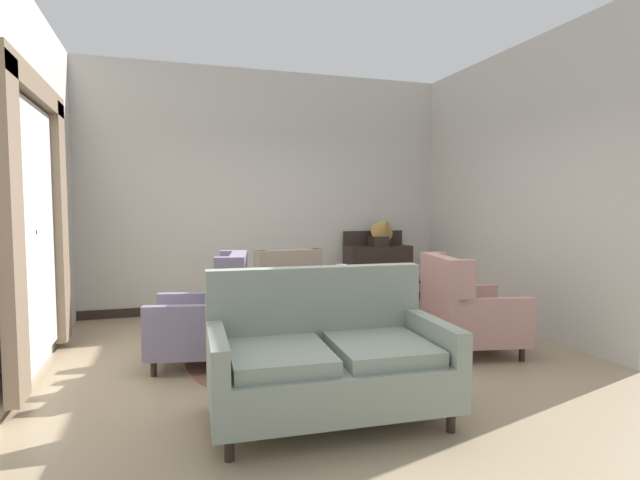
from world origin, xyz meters
TOP-DOWN VIEW (x-y plane):
  - ground at (0.00, 0.00)m, footprint 7.47×7.47m
  - wall_back at (0.00, 2.67)m, footprint 5.39×0.08m
  - wall_left at (-2.61, 0.80)m, footprint 0.08×3.74m
  - wall_right at (2.61, 0.80)m, footprint 0.08×3.74m
  - baseboard_back at (0.00, 2.61)m, footprint 5.23×0.03m
  - area_rug at (0.00, 0.30)m, footprint 2.62×2.62m
  - window_with_curtains at (-2.52, 0.48)m, footprint 0.12×2.04m
  - coffee_table at (0.20, 0.21)m, footprint 0.99×0.99m
  - porcelain_vase at (0.22, 0.26)m, footprint 0.16×0.16m
  - settee at (-0.39, -1.12)m, footprint 1.68×1.00m
  - armchair_beside_settee at (-0.07, 1.65)m, footprint 0.88×0.91m
  - armchair_far_left at (1.43, -0.08)m, footprint 1.00×1.01m
  - armchair_back_corner at (-1.08, 0.30)m, footprint 1.00×0.88m
  - side_table at (1.11, 0.65)m, footprint 0.51×0.51m
  - sideboard at (1.56, 2.37)m, footprint 0.96×0.40m
  - gramophone at (1.61, 2.28)m, footprint 0.38×0.47m

SIDE VIEW (x-z plane):
  - ground at x=0.00m, z-range 0.00..0.00m
  - area_rug at x=0.00m, z-range 0.00..0.01m
  - baseboard_back at x=0.00m, z-range 0.00..0.12m
  - side_table at x=1.11m, z-range 0.07..0.74m
  - settee at x=-0.39m, z-range -0.10..0.93m
  - armchair_far_left at x=1.43m, z-range -0.08..0.91m
  - armchair_beside_settee at x=-0.07m, z-range -0.06..0.90m
  - coffee_table at x=0.20m, z-range 0.18..0.69m
  - armchair_back_corner at x=-1.08m, z-range -0.08..0.96m
  - sideboard at x=1.56m, z-range -0.05..1.06m
  - porcelain_vase at x=0.22m, z-range 0.49..0.87m
  - gramophone at x=1.61m, z-range 0.88..1.40m
  - window_with_curtains at x=-2.52m, z-range 0.16..2.67m
  - wall_back at x=0.00m, z-range 0.00..3.39m
  - wall_left at x=-2.61m, z-range 0.00..3.39m
  - wall_right at x=2.61m, z-range 0.00..3.39m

